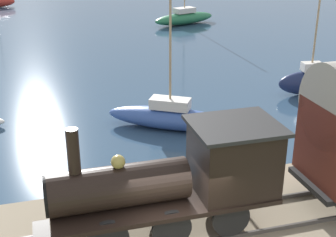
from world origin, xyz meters
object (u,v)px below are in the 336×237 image
object	(u,v)px
steam_locomotive	(184,174)
sailboat_blue	(170,117)
sailboat_green	(184,18)
sailboat_navy	(310,81)

from	to	relation	value
steam_locomotive	sailboat_blue	xyz separation A→B (m)	(7.86, -1.90, -1.66)
steam_locomotive	sailboat_green	xyz separation A→B (m)	(30.32, -9.72, -1.62)
sailboat_green	sailboat_blue	world-z (taller)	sailboat_green
sailboat_navy	sailboat_blue	xyz separation A→B (m)	(-2.32, 8.27, -0.19)
steam_locomotive	sailboat_navy	bearing A→B (deg)	-44.99
sailboat_blue	steam_locomotive	bearing A→B (deg)	-162.35
sailboat_blue	sailboat_navy	bearing A→B (deg)	-43.05
sailboat_green	sailboat_navy	world-z (taller)	sailboat_green
steam_locomotive	sailboat_green	distance (m)	31.88
sailboat_navy	sailboat_blue	bearing A→B (deg)	113.93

